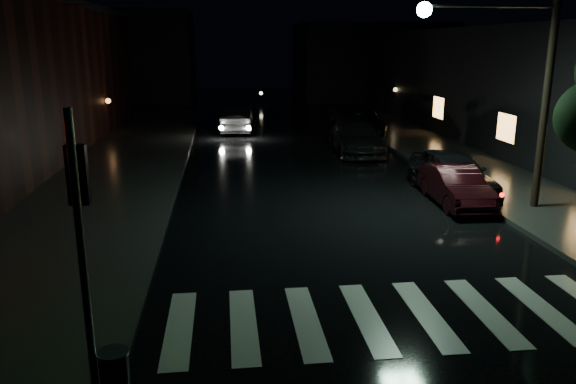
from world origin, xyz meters
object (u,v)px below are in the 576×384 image
object	(u,v)px
parked_car_a	(452,173)
oncoming_car	(237,118)
parked_car_d	(360,122)
parked_car_c	(356,137)
parked_car_b	(455,186)

from	to	relation	value
parked_car_a	oncoming_car	size ratio (longest dim) A/B	0.95
parked_car_a	parked_car_d	size ratio (longest dim) A/B	0.84
parked_car_c	oncoming_car	bearing A→B (deg)	130.46
parked_car_d	parked_car_c	bearing A→B (deg)	-97.93
parked_car_a	parked_car_c	world-z (taller)	parked_car_a
parked_car_b	oncoming_car	size ratio (longest dim) A/B	0.79
parked_car_c	parked_car_a	bearing A→B (deg)	-76.11
parked_car_b	oncoming_car	xyz separation A→B (m)	(-6.72, 16.67, 0.17)
parked_car_b	parked_car_d	world-z (taller)	parked_car_d
parked_car_a	oncoming_car	distance (m)	17.04
parked_car_a	parked_car_b	world-z (taller)	parked_car_a
parked_car_a	oncoming_car	bearing A→B (deg)	113.12
parked_car_c	parked_car_d	size ratio (longest dim) A/B	0.95
parked_car_d	oncoming_car	size ratio (longest dim) A/B	1.13
parked_car_d	oncoming_car	bearing A→B (deg)	172.17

